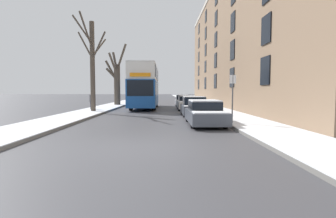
{
  "coord_description": "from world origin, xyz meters",
  "views": [
    {
      "loc": [
        0.84,
        -8.19,
        1.79
      ],
      "look_at": [
        1.11,
        14.05,
        0.29
      ],
      "focal_mm": 28.0,
      "sensor_mm": 36.0,
      "label": 1
    }
  ],
  "objects": [
    {
      "name": "bare_tree_left_0",
      "position": [
        -5.16,
        13.64,
        4.17
      ],
      "size": [
        2.98,
        4.27,
        7.87
      ],
      "color": "#4C4238",
      "rests_on": "ground"
    },
    {
      "name": "parked_car_0",
      "position": [
        2.99,
        5.83,
        0.62
      ],
      "size": [
        1.81,
        4.59,
        1.32
      ],
      "color": "#474C56",
      "rests_on": "ground"
    },
    {
      "name": "sidewalk_right",
      "position": [
        5.43,
        53.0,
        0.08
      ],
      "size": [
        2.78,
        130.0,
        0.16
      ],
      "color": "slate",
      "rests_on": "ground"
    },
    {
      "name": "pedestrian_left_sidewalk",
      "position": [
        -5.84,
        15.75,
        0.94
      ],
      "size": [
        0.37,
        0.37,
        1.71
      ],
      "rotation": [
        0.0,
        0.0,
        2.35
      ],
      "color": "black",
      "rests_on": "ground"
    },
    {
      "name": "double_decker_bus",
      "position": [
        -1.25,
        19.47,
        2.48
      ],
      "size": [
        2.54,
        10.88,
        4.39
      ],
      "color": "#194C99",
      "rests_on": "ground"
    },
    {
      "name": "ground_plane",
      "position": [
        0.0,
        0.0,
        0.0
      ],
      "size": [
        320.0,
        320.0,
        0.0
      ],
      "primitive_type": "plane",
      "color": "#424247"
    },
    {
      "name": "sidewalk_left",
      "position": [
        -5.43,
        53.0,
        0.08
      ],
      "size": [
        2.78,
        130.0,
        0.16
      ],
      "color": "slate",
      "rests_on": "ground"
    },
    {
      "name": "terrace_facade_right",
      "position": [
        11.32,
        22.72,
        7.51
      ],
      "size": [
        9.1,
        43.64,
        15.02
      ],
      "color": "#8C7056",
      "rests_on": "ground"
    },
    {
      "name": "parked_car_1",
      "position": [
        2.99,
        11.03,
        0.65
      ],
      "size": [
        1.78,
        4.03,
        1.41
      ],
      "color": "#474C56",
      "rests_on": "ground"
    },
    {
      "name": "parked_car_3",
      "position": [
        2.99,
        23.7,
        0.64
      ],
      "size": [
        1.69,
        4.3,
        1.41
      ],
      "color": "#9EA3AD",
      "rests_on": "ground"
    },
    {
      "name": "bare_tree_left_1",
      "position": [
        -5.06,
        24.03,
        3.16
      ],
      "size": [
        2.84,
        3.77,
        7.42
      ],
      "color": "#4C4238",
      "rests_on": "ground"
    },
    {
      "name": "parked_car_2",
      "position": [
        2.99,
        17.26,
        0.65
      ],
      "size": [
        1.8,
        4.26,
        1.4
      ],
      "color": "silver",
      "rests_on": "ground"
    },
    {
      "name": "street_sign_post",
      "position": [
        4.34,
        5.3,
        1.52
      ],
      "size": [
        0.32,
        0.07,
        2.66
      ],
      "color": "#4C4F54",
      "rests_on": "ground"
    }
  ]
}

